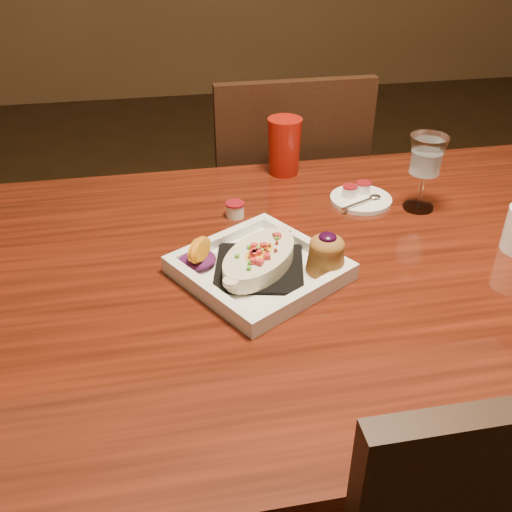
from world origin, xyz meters
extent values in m
plane|color=#301F10|center=(0.00, 0.00, 0.00)|extent=(7.00, 7.00, 0.00)
cube|color=maroon|center=(0.00, 0.00, 0.73)|extent=(1.50, 0.90, 0.04)
cylinder|color=black|center=(-0.67, 0.37, 0.35)|extent=(0.07, 0.07, 0.71)
cube|color=black|center=(0.00, 0.70, 0.45)|extent=(0.42, 0.42, 0.04)
cylinder|color=black|center=(0.17, 0.87, 0.23)|extent=(0.04, 0.04, 0.45)
cylinder|color=black|center=(-0.17, 0.87, 0.23)|extent=(0.04, 0.04, 0.45)
cylinder|color=black|center=(0.17, 0.53, 0.23)|extent=(0.04, 0.04, 0.45)
cylinder|color=black|center=(-0.17, 0.53, 0.23)|extent=(0.04, 0.04, 0.45)
cube|color=black|center=(0.00, 0.51, 0.70)|extent=(0.40, 0.03, 0.46)
cube|color=white|center=(-0.19, -0.01, 0.76)|extent=(0.33, 0.33, 0.01)
cube|color=black|center=(-0.19, -0.01, 0.77)|extent=(0.18, 0.18, 0.01)
ellipsoid|color=yellow|center=(-0.19, -0.01, 0.78)|extent=(0.16, 0.17, 0.03)
ellipsoid|color=#52124D|center=(-0.29, 0.02, 0.77)|extent=(0.07, 0.07, 0.02)
cone|color=#915D25|center=(-0.08, -0.04, 0.79)|extent=(0.07, 0.07, 0.05)
ellipsoid|color=#915D25|center=(-0.08, -0.04, 0.81)|extent=(0.06, 0.06, 0.03)
ellipsoid|color=black|center=(-0.08, -0.04, 0.83)|extent=(0.03, 0.03, 0.01)
cylinder|color=silver|center=(0.18, 0.17, 0.75)|extent=(0.06, 0.06, 0.01)
cylinder|color=silver|center=(0.18, 0.17, 0.79)|extent=(0.01, 0.01, 0.07)
cone|color=silver|center=(0.18, 0.17, 0.87)|extent=(0.08, 0.08, 0.08)
cylinder|color=white|center=(0.07, 0.22, 0.75)|extent=(0.13, 0.13, 0.01)
cylinder|color=white|center=(0.05, 0.23, 0.77)|extent=(0.03, 0.03, 0.02)
cylinder|color=maroon|center=(0.05, 0.23, 0.78)|extent=(0.03, 0.03, 0.00)
cylinder|color=white|center=(0.08, 0.24, 0.77)|extent=(0.03, 0.03, 0.02)
cylinder|color=maroon|center=(0.08, 0.24, 0.78)|extent=(0.03, 0.03, 0.00)
cylinder|color=white|center=(-0.20, 0.20, 0.76)|extent=(0.04, 0.04, 0.03)
cylinder|color=maroon|center=(-0.20, 0.20, 0.78)|extent=(0.04, 0.04, 0.00)
cone|color=#A4160B|center=(-0.06, 0.39, 0.82)|extent=(0.08, 0.08, 0.13)
camera|label=1|loc=(-0.35, -0.81, 1.31)|focal=40.00mm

